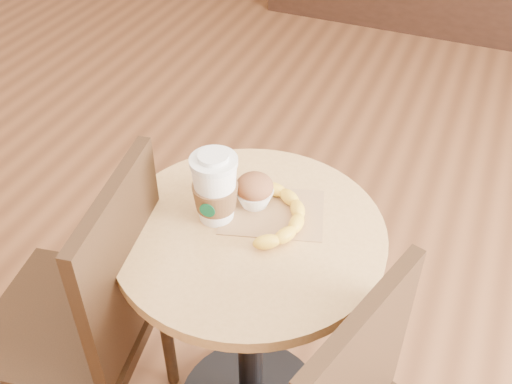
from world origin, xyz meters
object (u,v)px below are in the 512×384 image
at_px(banana, 279,216).
at_px(muffin, 254,191).
at_px(chair_left, 91,314).
at_px(cafe_table, 250,299).
at_px(coffee_cup, 215,190).

bearing_deg(banana, muffin, 142.30).
height_order(chair_left, muffin, chair_left).
relative_size(chair_left, banana, 3.91).
bearing_deg(cafe_table, banana, 40.33).
xyz_separation_m(chair_left, muffin, (0.32, 0.29, 0.28)).
bearing_deg(cafe_table, coffee_cup, 173.37).
height_order(coffee_cup, muffin, coffee_cup).
xyz_separation_m(coffee_cup, banana, (0.14, 0.04, -0.06)).
height_order(cafe_table, coffee_cup, coffee_cup).
xyz_separation_m(cafe_table, coffee_cup, (-0.09, 0.01, 0.33)).
relative_size(muffin, banana, 0.39).
bearing_deg(muffin, cafe_table, -75.08).
height_order(cafe_table, banana, banana).
bearing_deg(chair_left, muffin, 122.03).
bearing_deg(banana, cafe_table, -150.88).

